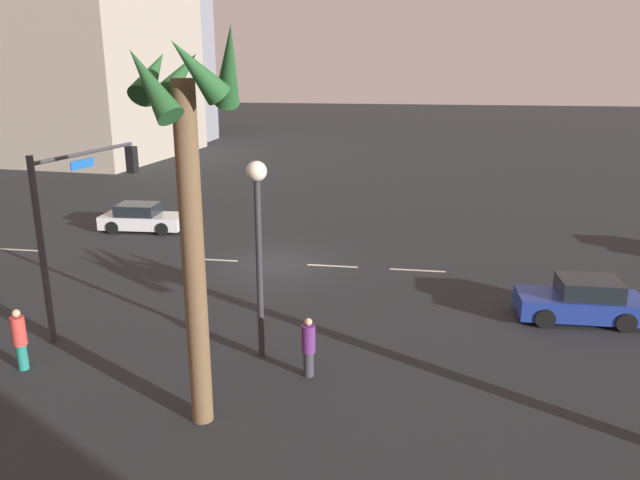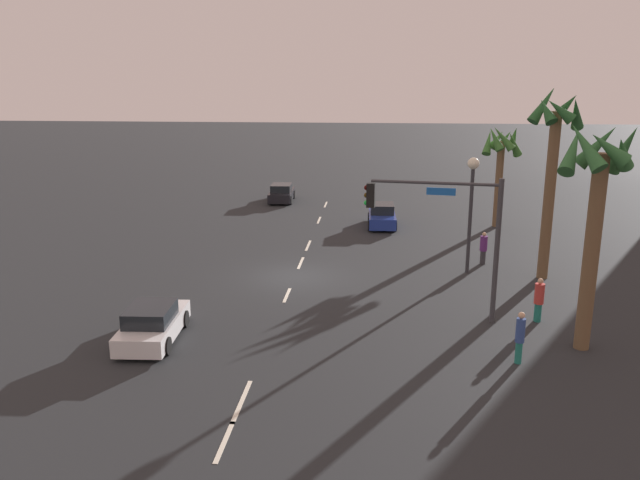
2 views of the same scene
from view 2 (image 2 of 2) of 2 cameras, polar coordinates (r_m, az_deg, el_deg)
The scene contains 19 objects.
ground_plane at distance 30.54m, azimuth -2.27°, elevation -3.31°, with size 220.00×220.00×0.00m, color #232628.
lane_stripe_0 at distance 47.90m, azimuth 0.52°, elevation 3.23°, with size 2.23×0.14×0.01m, color silver.
lane_stripe_1 at distance 42.57m, azimuth -0.09°, elevation 1.81°, with size 2.10×0.14×0.01m, color silver.
lane_stripe_2 at distance 36.09m, azimuth -1.08°, elevation -0.50°, with size 2.27×0.14×0.01m, color silver.
lane_stripe_3 at distance 32.71m, azimuth -1.75°, elevation -2.08°, with size 2.14×0.14×0.01m, color silver.
lane_stripe_4 at distance 27.94m, azimuth -3.01°, elevation -5.01°, with size 1.88×0.14×0.01m, color silver.
lane_stripe_5 at distance 17.59m, azimuth -8.64°, elevation -17.59°, with size 2.00×0.14×0.01m, color silver.
lane_stripe_6 at distance 19.40m, azimuth -7.10°, elevation -14.28°, with size 2.59×0.14×0.01m, color silver.
car_0 at distance 40.92m, azimuth 5.63°, elevation 2.16°, with size 4.00×1.87×1.44m.
car_1 at distance 23.87m, azimuth -14.91°, elevation -7.36°, with size 4.21×2.04×1.37m.
car_2 at distance 49.17m, azimuth -3.49°, elevation 4.24°, with size 4.10×1.93×1.38m.
traffic_signal at distance 24.70m, azimuth 11.58°, elevation 1.51°, with size 0.94×5.22×5.68m.
streetlamp at distance 31.03m, azimuth 13.57°, elevation 4.23°, with size 0.56×0.56×5.68m.
pedestrian_0 at distance 33.36m, azimuth 14.58°, elevation -0.66°, with size 0.50×0.50×1.69m.
pedestrian_1 at distance 22.20m, azimuth 17.65°, elevation -8.27°, with size 0.35×0.35×1.82m.
pedestrian_2 at distance 26.14m, azimuth 19.20°, elevation -5.06°, with size 0.43×0.43×1.77m.
palm_tree_0 at distance 30.95m, azimuth 20.42°, elevation 7.64°, with size 2.61×2.55×9.06m.
palm_tree_1 at distance 23.01m, azimuth 23.74°, elevation 4.11°, with size 2.69×2.83×8.03m.
palm_tree_2 at distance 41.50m, azimuth 16.09°, elevation 7.68°, with size 2.52×2.62×6.60m.
Camera 2 is at (28.84, 3.85, 9.27)m, focal length 35.35 mm.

